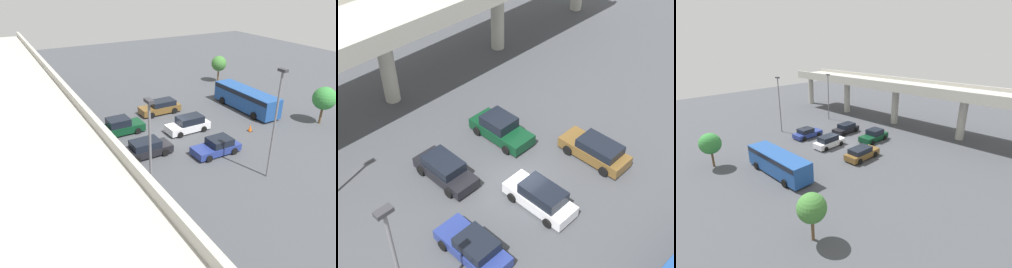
% 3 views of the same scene
% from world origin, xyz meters
% --- Properties ---
extents(ground_plane, '(99.13, 99.13, 0.00)m').
position_xyz_m(ground_plane, '(0.00, 0.00, 0.00)').
color(ground_plane, '#424449').
extents(highway_overpass, '(47.44, 6.86, 7.70)m').
position_xyz_m(highway_overpass, '(0.00, 13.67, 6.28)').
color(highway_overpass, '#ADAAA0').
rests_on(highway_overpass, ground_plane).
extents(parked_car_0, '(2.13, 4.42, 1.46)m').
position_xyz_m(parked_car_0, '(-5.41, -1.63, 0.68)').
color(parked_car_0, navy).
rests_on(parked_car_0, ground_plane).
extents(parked_car_1, '(2.09, 4.47, 1.48)m').
position_xyz_m(parked_car_1, '(-2.66, 4.05, 0.71)').
color(parked_car_1, black).
rests_on(parked_car_1, ground_plane).
extents(parked_car_2, '(2.01, 4.55, 1.64)m').
position_xyz_m(parked_car_2, '(-0.25, -1.88, 0.77)').
color(parked_car_2, silver).
rests_on(parked_car_2, ground_plane).
extents(parked_car_3, '(2.24, 4.65, 1.67)m').
position_xyz_m(parked_car_3, '(2.69, 4.40, 0.76)').
color(parked_car_3, '#0C381E').
rests_on(parked_car_3, ground_plane).
extents(parked_car_4, '(2.12, 4.75, 1.51)m').
position_xyz_m(parked_car_4, '(5.52, -1.69, 0.74)').
color(parked_car_4, brown).
rests_on(parked_car_4, ground_plane).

